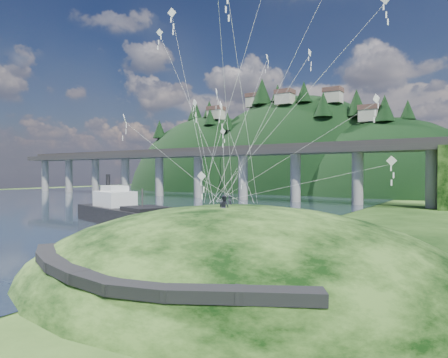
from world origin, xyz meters
The scene contains 10 objects.
ground centered at (0.00, 0.00, 0.00)m, with size 320.00×320.00×0.00m, color black.
water centered at (-72.00, 30.00, 0.01)m, with size 240.00×240.00×0.00m, color #2A394E.
grass_hill centered at (8.00, 2.00, -1.50)m, with size 36.00×32.00×13.00m.
footpath centered at (7.46, -9.74, 2.08)m, with size 22.29×5.84×0.83m.
bridge centered at (-26.46, 70.07, 9.70)m, with size 160.00×11.00×15.00m.
far_ridge centered at (-43.58, 122.17, -7.44)m, with size 153.00×70.00×94.50m.
work_barge centered at (-20.43, 15.88, 1.82)m, with size 21.56×11.25×7.28m.
wooden_dock centered at (-7.53, 6.59, 0.49)m, with size 15.75×3.25×1.12m.
kite_flyers centered at (7.25, 1.28, 5.84)m, with size 2.24×3.75×1.87m.
kite_swarm centered at (6.42, 6.33, 16.33)m, with size 20.56×17.41×20.59m.
Camera 1 is at (24.19, -24.56, 7.64)m, focal length 32.00 mm.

